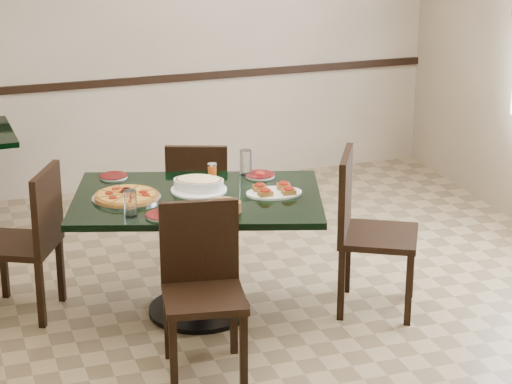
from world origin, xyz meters
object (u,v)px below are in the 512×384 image
object	(u,v)px
chair_near	(202,279)
lasagna_casserole	(199,184)
chair_right	(364,223)
bread_basket	(224,205)
pepperoni_pizza	(126,196)
bruschetta_platter	(274,191)
main_table	(198,225)
chair_far	(198,197)
chair_left	(32,234)

from	to	relation	value
chair_near	lasagna_casserole	distance (m)	0.79
chair_right	bread_basket	bearing A→B (deg)	123.07
chair_right	pepperoni_pizza	size ratio (longest dim) A/B	2.45
pepperoni_pizza	lasagna_casserole	world-z (taller)	lasagna_casserole
lasagna_casserole	bruschetta_platter	distance (m)	0.45
main_table	pepperoni_pizza	distance (m)	0.46
chair_near	chair_right	distance (m)	1.18
chair_far	bread_basket	xyz separation A→B (m)	(-0.13, -1.03, 0.31)
pepperoni_pizza	bread_basket	size ratio (longest dim) A/B	1.74
main_table	chair_far	distance (m)	0.75
chair_near	pepperoni_pizza	size ratio (longest dim) A/B	2.28
chair_near	chair_right	world-z (taller)	chair_right
chair_far	chair_right	size ratio (longest dim) A/B	0.88
chair_left	lasagna_casserole	distance (m)	1.04
main_table	chair_near	xyz separation A→B (m)	(-0.15, -0.63, -0.06)
pepperoni_pizza	chair_right	bearing A→B (deg)	-13.53
main_table	chair_left	size ratio (longest dim) A/B	1.81
chair_far	pepperoni_pizza	xyz separation A→B (m)	(-0.60, -0.64, 0.29)
pepperoni_pizza	bread_basket	bearing A→B (deg)	-39.68
chair_left	bruschetta_platter	bearing A→B (deg)	99.32
chair_left	bruschetta_platter	distance (m)	1.46
bruschetta_platter	chair_far	bearing A→B (deg)	114.56
chair_far	lasagna_casserole	distance (m)	0.73
chair_far	bruschetta_platter	bearing A→B (deg)	125.41
chair_near	pepperoni_pizza	distance (m)	0.80
chair_far	chair_near	size ratio (longest dim) A/B	0.95
bread_basket	bruschetta_platter	world-z (taller)	bread_basket
pepperoni_pizza	chair_left	bearing A→B (deg)	156.92
chair_far	bruschetta_platter	xyz separation A→B (m)	(0.24, -0.84, 0.29)
main_table	chair_right	size ratio (longest dim) A/B	1.69
chair_far	chair_right	xyz separation A→B (m)	(0.76, -0.96, 0.07)
pepperoni_pizza	lasagna_casserole	distance (m)	0.44
chair_near	bruschetta_platter	size ratio (longest dim) A/B	2.51
bruschetta_platter	chair_near	bearing A→B (deg)	-130.28
chair_left	bruschetta_platter	xyz separation A→B (m)	(1.38, -0.43, 0.26)
chair_right	chair_far	bearing A→B (deg)	67.42
chair_right	main_table	bearing A→B (deg)	104.79
main_table	lasagna_casserole	world-z (taller)	lasagna_casserole
chair_near	chair_right	xyz separation A→B (m)	(1.12, 0.38, 0.04)
lasagna_casserole	chair_left	bearing A→B (deg)	-167.35
main_table	chair_far	world-z (taller)	chair_far
chair_near	lasagna_casserole	xyz separation A→B (m)	(0.19, 0.71, 0.29)
chair_right	chair_left	xyz separation A→B (m)	(-1.90, 0.56, -0.04)
chair_far	chair_left	distance (m)	1.21
chair_near	chair_left	world-z (taller)	chair_left
chair_far	bread_basket	size ratio (longest dim) A/B	3.75
chair_left	bread_basket	xyz separation A→B (m)	(1.01, -0.62, 0.28)
main_table	chair_near	distance (m)	0.65
lasagna_casserole	bread_basket	size ratio (longest dim) A/B	1.54
chair_near	bruschetta_platter	distance (m)	0.82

